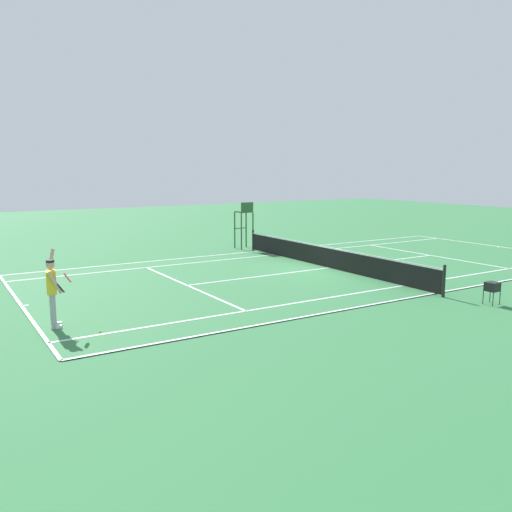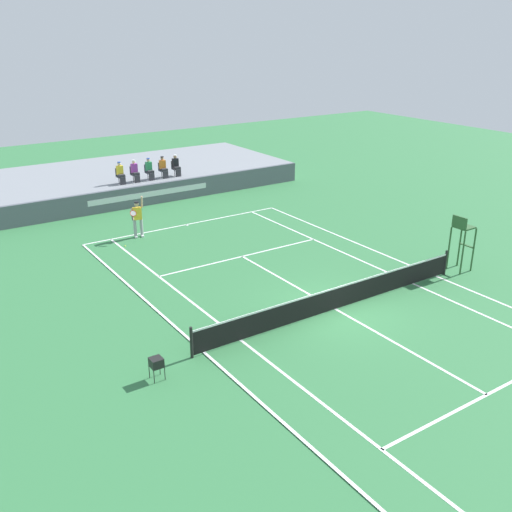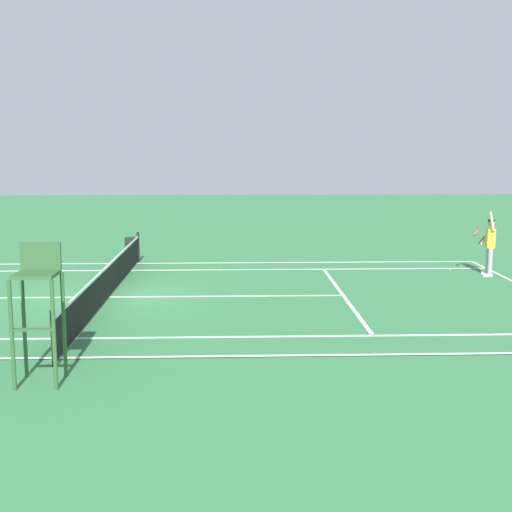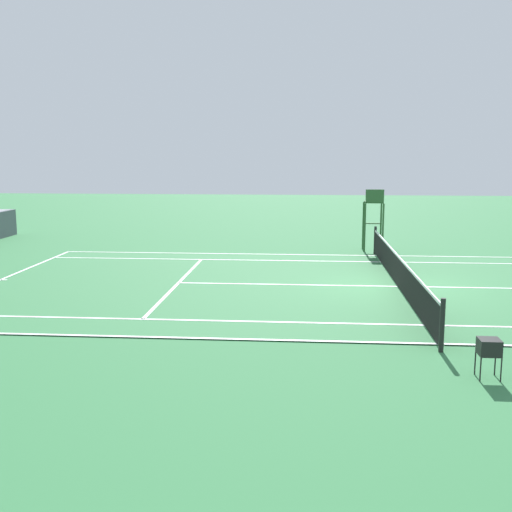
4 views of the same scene
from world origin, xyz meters
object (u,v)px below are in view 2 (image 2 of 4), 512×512
at_px(ball_hopper, 156,362).
at_px(spectator_seated_1, 135,171).
at_px(umpire_chair, 462,236).
at_px(tennis_player, 138,218).
at_px(tennis_ball, 125,246).
at_px(spectator_seated_4, 176,166).
at_px(spectator_seated_2, 149,169).
at_px(spectator_seated_3, 163,167).
at_px(spectator_seated_0, 120,173).

bearing_deg(ball_hopper, spectator_seated_1, 68.77).
bearing_deg(spectator_seated_1, ball_hopper, -111.23).
distance_m(umpire_chair, ball_hopper, 14.20).
height_order(tennis_player, umpire_chair, umpire_chair).
bearing_deg(tennis_ball, spectator_seated_4, 48.19).
height_order(spectator_seated_2, ball_hopper, spectator_seated_2).
bearing_deg(tennis_ball, spectator_seated_3, 52.36).
height_order(spectator_seated_3, ball_hopper, spectator_seated_3).
distance_m(spectator_seated_2, tennis_ball, 8.47).
height_order(spectator_seated_4, umpire_chair, spectator_seated_4).
relative_size(spectator_seated_0, spectator_seated_4, 1.00).
bearing_deg(spectator_seated_1, spectator_seated_2, 0.00).
xyz_separation_m(spectator_seated_0, spectator_seated_1, (0.89, 0.00, 0.00)).
xyz_separation_m(spectator_seated_3, spectator_seated_4, (0.86, 0.00, 0.00)).
height_order(spectator_seated_0, spectator_seated_4, same).
bearing_deg(spectator_seated_2, tennis_player, -119.19).
bearing_deg(umpire_chair, tennis_ball, 135.27).
relative_size(spectator_seated_4, ball_hopper, 1.81).
height_order(spectator_seated_2, tennis_ball, spectator_seated_2).
bearing_deg(umpire_chair, ball_hopper, -178.02).
distance_m(spectator_seated_2, tennis_player, 7.02).
xyz_separation_m(spectator_seated_3, tennis_player, (-4.30, -6.08, -0.81)).
distance_m(spectator_seated_3, ball_hopper, 20.14).
bearing_deg(spectator_seated_0, spectator_seated_4, 0.00).
relative_size(spectator_seated_1, spectator_seated_4, 1.00).
distance_m(spectator_seated_2, ball_hopper, 19.76).
xyz_separation_m(spectator_seated_4, ball_hopper, (-9.69, -18.06, -1.24)).
xyz_separation_m(spectator_seated_1, spectator_seated_3, (1.81, 0.00, 0.00)).
relative_size(spectator_seated_3, tennis_ball, 18.60).
distance_m(spectator_seated_2, spectator_seated_4, 1.76).
bearing_deg(tennis_player, spectator_seated_3, 54.76).
distance_m(spectator_seated_4, tennis_player, 8.02).
distance_m(tennis_player, ball_hopper, 12.81).
relative_size(spectator_seated_4, tennis_ball, 18.60).
height_order(spectator_seated_1, umpire_chair, spectator_seated_1).
relative_size(spectator_seated_0, tennis_ball, 18.60).
distance_m(spectator_seated_0, ball_hopper, 19.11).
height_order(spectator_seated_1, spectator_seated_2, same).
distance_m(spectator_seated_1, ball_hopper, 19.41).
xyz_separation_m(spectator_seated_0, ball_hopper, (-6.13, -18.06, -1.24)).
xyz_separation_m(spectator_seated_1, tennis_ball, (-3.56, -6.97, -1.77)).
bearing_deg(spectator_seated_4, spectator_seated_3, 180.00).
height_order(spectator_seated_0, tennis_ball, spectator_seated_0).
relative_size(spectator_seated_1, ball_hopper, 1.81).
distance_m(spectator_seated_0, tennis_ball, 7.68).
height_order(spectator_seated_0, spectator_seated_1, same).
bearing_deg(spectator_seated_3, spectator_seated_1, 180.00).
bearing_deg(spectator_seated_1, spectator_seated_3, 0.00).
relative_size(spectator_seated_3, ball_hopper, 1.81).
relative_size(tennis_ball, ball_hopper, 0.10).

